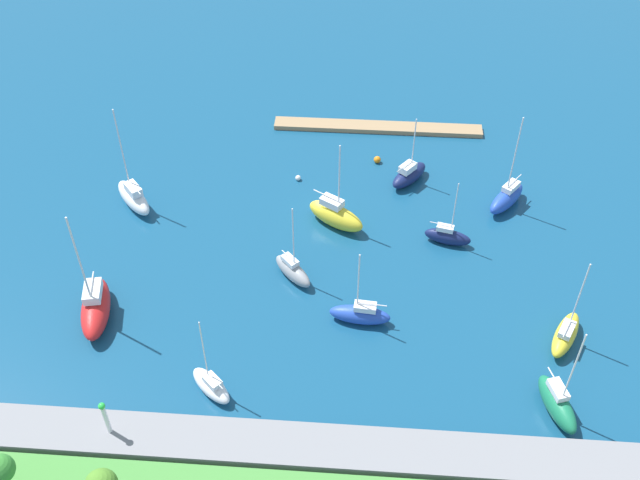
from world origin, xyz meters
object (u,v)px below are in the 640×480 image
object	(u,v)px
sailboat_yellow_near_pier	(336,215)
sailboat_red_far_south	(95,307)
sailboat_navy_east_end	(409,174)
harbor_beacon	(105,416)
sailboat_yellow_far_north	(566,334)
mooring_buoy_orange	(377,160)
park_tree_midwest	(0,470)
mooring_buoy_white	(298,178)
sailboat_blue_off_beacon	(507,198)
sailboat_white_west_end	(211,385)
sailboat_navy_by_breakwater	(447,236)
sailboat_gray_lone_south	(293,270)
sailboat_blue_center_basin	(360,314)
sailboat_white_inner_mooring	(133,197)
sailboat_green_mid_basin	(557,403)
pier_dock	(378,127)

from	to	relation	value
sailboat_yellow_near_pier	sailboat_red_far_south	world-z (taller)	sailboat_red_far_south
sailboat_navy_east_end	harbor_beacon	bearing A→B (deg)	-176.34
sailboat_yellow_far_north	sailboat_yellow_near_pier	bearing A→B (deg)	82.91
sailboat_red_far_south	sailboat_yellow_far_north	world-z (taller)	sailboat_red_far_south
sailboat_red_far_south	mooring_buoy_orange	bearing A→B (deg)	124.19
park_tree_midwest	mooring_buoy_white	xyz separation A→B (m)	(-17.57, -40.63, -4.20)
sailboat_blue_off_beacon	sailboat_red_far_south	world-z (taller)	sailboat_red_far_south
harbor_beacon	mooring_buoy_orange	world-z (taller)	harbor_beacon
sailboat_yellow_far_north	sailboat_white_west_end	bearing A→B (deg)	130.72
sailboat_yellow_near_pier	sailboat_navy_by_breakwater	distance (m)	11.93
harbor_beacon	sailboat_gray_lone_south	distance (m)	23.27
sailboat_red_far_south	sailboat_navy_by_breakwater	bearing A→B (deg)	99.76
sailboat_blue_center_basin	sailboat_white_inner_mooring	distance (m)	29.37
sailboat_gray_lone_south	sailboat_navy_east_end	size ratio (longest dim) A/B	1.10
sailboat_navy_by_breakwater	sailboat_navy_east_end	distance (m)	10.71
sailboat_gray_lone_south	sailboat_blue_center_basin	distance (m)	8.60
mooring_buoy_white	park_tree_midwest	bearing A→B (deg)	66.61
sailboat_blue_center_basin	mooring_buoy_orange	xyz separation A→B (m)	(-1.23, -24.81, -0.57)
harbor_beacon	sailboat_white_inner_mooring	world-z (taller)	sailboat_white_inner_mooring
sailboat_green_mid_basin	sailboat_navy_east_end	bearing A→B (deg)	-176.51
sailboat_blue_center_basin	mooring_buoy_orange	distance (m)	24.85
sailboat_white_west_end	mooring_buoy_white	size ratio (longest dim) A/B	14.14
mooring_buoy_orange	sailboat_navy_east_end	bearing A→B (deg)	136.74
sailboat_gray_lone_south	sailboat_blue_center_basin	world-z (taller)	sailboat_gray_lone_south
sailboat_white_inner_mooring	mooring_buoy_orange	world-z (taller)	sailboat_white_inner_mooring
pier_dock	sailboat_green_mid_basin	bearing A→B (deg)	110.84
pier_dock	sailboat_gray_lone_south	world-z (taller)	sailboat_gray_lone_south
sailboat_yellow_near_pier	sailboat_navy_by_breakwater	xyz separation A→B (m)	(-11.75, 1.99, -0.45)
mooring_buoy_white	sailboat_red_far_south	bearing A→B (deg)	52.71
sailboat_blue_off_beacon	sailboat_white_west_end	world-z (taller)	sailboat_blue_off_beacon
mooring_buoy_white	sailboat_yellow_near_pier	bearing A→B (deg)	122.51
sailboat_yellow_far_north	mooring_buoy_white	distance (m)	34.34
sailboat_blue_off_beacon	mooring_buoy_orange	size ratio (longest dim) A/B	14.08
pier_dock	sailboat_red_far_south	distance (m)	41.96
sailboat_white_west_end	sailboat_navy_east_end	size ratio (longest dim) A/B	1.06
park_tree_midwest	sailboat_red_far_south	distance (m)	18.79
sailboat_blue_off_beacon	park_tree_midwest	bearing A→B (deg)	-9.95
park_tree_midwest	sailboat_navy_east_end	size ratio (longest dim) A/B	0.54
sailboat_navy_by_breakwater	sailboat_navy_east_end	size ratio (longest dim) A/B	0.95
sailboat_yellow_far_north	sailboat_blue_center_basin	world-z (taller)	sailboat_yellow_far_north
sailboat_navy_east_end	sailboat_gray_lone_south	bearing A→B (deg)	-177.67
sailboat_white_inner_mooring	sailboat_yellow_near_pier	bearing A→B (deg)	-134.41
sailboat_white_inner_mooring	mooring_buoy_orange	bearing A→B (deg)	-110.01
sailboat_yellow_near_pier	sailboat_blue_off_beacon	xyz separation A→B (m)	(-18.53, -4.47, -0.18)
sailboat_yellow_far_north	mooring_buoy_orange	distance (m)	31.24
sailboat_gray_lone_south	mooring_buoy_orange	size ratio (longest dim) A/B	11.03
sailboat_yellow_far_north	sailboat_green_mid_basin	bearing A→B (deg)	-167.95
sailboat_green_mid_basin	sailboat_yellow_far_north	bearing A→B (deg)	147.51
sailboat_blue_center_basin	sailboat_white_inner_mooring	size ratio (longest dim) A/B	0.70
pier_dock	sailboat_gray_lone_south	distance (m)	27.73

